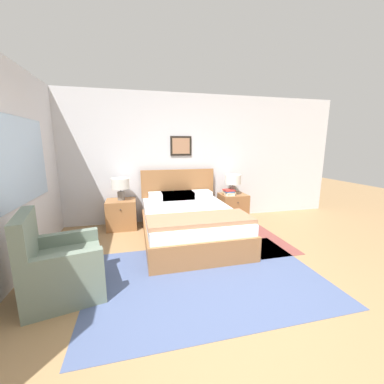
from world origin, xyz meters
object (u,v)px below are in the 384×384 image
object	(u,v)px
nightstand_near_window	(122,214)
table_lamp_by_door	(233,181)
bed	(189,221)
nightstand_by_door	(233,207)
armchair	(60,268)
table_lamp_near_window	(120,185)

from	to	relation	value
nightstand_near_window	table_lamp_by_door	xyz separation A→B (m)	(2.28, 0.01, 0.57)
bed	nightstand_by_door	bearing A→B (deg)	33.88
armchair	table_lamp_near_window	bearing A→B (deg)	152.53
bed	nightstand_near_window	world-z (taller)	bed
nightstand_near_window	nightstand_by_door	world-z (taller)	same
table_lamp_near_window	table_lamp_by_door	distance (m)	2.27
armchair	table_lamp_by_door	world-z (taller)	table_lamp_by_door
armchair	nightstand_by_door	distance (m)	3.46
table_lamp_near_window	table_lamp_by_door	bearing A→B (deg)	0.00
nightstand_near_window	table_lamp_near_window	bearing A→B (deg)	45.11
nightstand_by_door	table_lamp_near_window	size ratio (longest dim) A/B	1.34
table_lamp_near_window	table_lamp_by_door	xyz separation A→B (m)	(2.27, 0.00, 0.00)
table_lamp_near_window	armchair	bearing A→B (deg)	-104.95
nightstand_by_door	table_lamp_by_door	xyz separation A→B (m)	(-0.01, 0.01, 0.57)
bed	table_lamp_by_door	world-z (taller)	bed
nightstand_near_window	table_lamp_near_window	distance (m)	0.57
nightstand_near_window	bed	bearing A→B (deg)	-33.94
nightstand_near_window	nightstand_by_door	bearing A→B (deg)	0.00
armchair	nightstand_by_door	world-z (taller)	armchair
armchair	nightstand_near_window	xyz separation A→B (m)	(0.53, 2.00, -0.03)
nightstand_near_window	table_lamp_by_door	distance (m)	2.35
bed	armchair	world-z (taller)	bed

